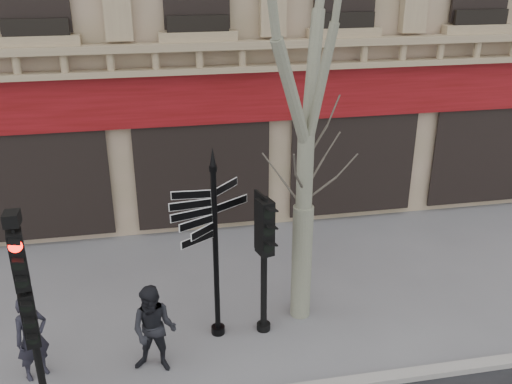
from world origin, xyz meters
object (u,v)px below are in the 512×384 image
Objects in this scene: fingerpost at (214,214)px; traffic_signal_secondary at (264,241)px; pedestrian_b at (154,330)px; traffic_signal_main at (26,296)px; pedestrian_a at (32,338)px.

fingerpost is 1.08m from traffic_signal_secondary.
fingerpost is 2.28× the size of pedestrian_b.
fingerpost reaches higher than traffic_signal_main.
traffic_signal_secondary is at bearing 10.05° from traffic_signal_main.
fingerpost reaches higher than pedestrian_b.
traffic_signal_main is (-2.95, -1.62, -0.28)m from fingerpost.
pedestrian_b is at bearing -167.31° from fingerpost.
fingerpost is 2.42× the size of pedestrian_a.
pedestrian_b is at bearing -38.90° from pedestrian_a.
pedestrian_a is at bearing 168.66° from fingerpost.
fingerpost is 3.38m from traffic_signal_main.
fingerpost is at bearing 160.72° from traffic_signal_secondary.
fingerpost reaches higher than traffic_signal_secondary.
fingerpost is at bearing -22.36° from pedestrian_a.
traffic_signal_secondary is (3.84, 1.56, -0.32)m from traffic_signal_main.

